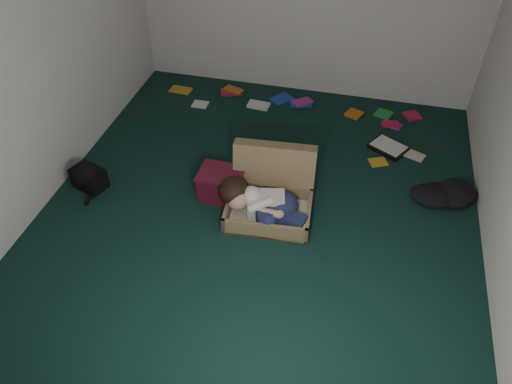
% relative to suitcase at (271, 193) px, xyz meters
% --- Properties ---
extents(floor, '(4.50, 4.50, 0.00)m').
position_rel_suitcase_xyz_m(floor, '(-0.09, -0.06, -0.17)').
color(floor, black).
rests_on(floor, ground).
extents(wall_front, '(4.50, 0.00, 4.50)m').
position_rel_suitcase_xyz_m(wall_front, '(-0.09, -2.31, 1.13)').
color(wall_front, silver).
rests_on(wall_front, ground).
extents(wall_left, '(0.00, 4.50, 4.50)m').
position_rel_suitcase_xyz_m(wall_left, '(-2.09, -0.06, 1.13)').
color(wall_left, silver).
rests_on(wall_left, ground).
extents(suitcase, '(0.83, 0.81, 0.57)m').
position_rel_suitcase_xyz_m(suitcase, '(0.00, 0.00, 0.00)').
color(suitcase, '#8D734D').
rests_on(suitcase, floor).
extents(person, '(0.84, 0.40, 0.35)m').
position_rel_suitcase_xyz_m(person, '(-0.04, -0.20, 0.04)').
color(person, white).
rests_on(person, suitcase).
extents(maroon_bin, '(0.43, 0.34, 0.29)m').
position_rel_suitcase_xyz_m(maroon_bin, '(-0.49, 0.03, -0.02)').
color(maroon_bin, '#521022').
rests_on(maroon_bin, floor).
extents(backpack, '(0.47, 0.42, 0.23)m').
position_rel_suitcase_xyz_m(backpack, '(-1.79, -0.15, -0.05)').
color(backpack, black).
rests_on(backpack, floor).
extents(clothing_pile, '(0.54, 0.50, 0.14)m').
position_rel_suitcase_xyz_m(clothing_pile, '(1.61, 0.52, -0.10)').
color(clothing_pile, black).
rests_on(clothing_pile, floor).
extents(paper_tray, '(0.46, 0.43, 0.05)m').
position_rel_suitcase_xyz_m(paper_tray, '(1.04, 1.18, -0.14)').
color(paper_tray, black).
rests_on(paper_tray, floor).
extents(book_scatter, '(3.10, 1.24, 0.02)m').
position_rel_suitcase_xyz_m(book_scatter, '(0.13, 1.65, -0.16)').
color(book_scatter, gold).
rests_on(book_scatter, floor).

